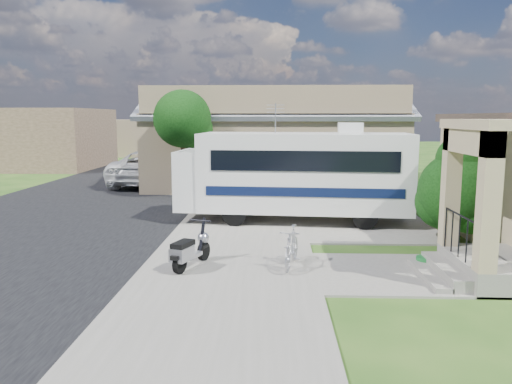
{
  "coord_description": "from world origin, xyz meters",
  "views": [
    {
      "loc": [
        0.04,
        -11.74,
        3.45
      ],
      "look_at": [
        -0.5,
        2.5,
        1.3
      ],
      "focal_mm": 35.0,
      "sensor_mm": 36.0,
      "label": 1
    }
  ],
  "objects_px": {
    "motorhome": "(296,172)",
    "shrub": "(461,188)",
    "garden_hose": "(426,263)",
    "bicycle": "(292,249)",
    "van": "(170,157)",
    "scooter": "(190,250)",
    "pickup_truck": "(155,167)"
  },
  "relations": [
    {
      "from": "scooter",
      "to": "shrub",
      "type": "bearing_deg",
      "value": 42.71
    },
    {
      "from": "bicycle",
      "to": "van",
      "type": "distance_m",
      "value": 21.39
    },
    {
      "from": "shrub",
      "to": "bicycle",
      "type": "height_order",
      "value": "shrub"
    },
    {
      "from": "bicycle",
      "to": "garden_hose",
      "type": "distance_m",
      "value": 3.16
    },
    {
      "from": "motorhome",
      "to": "scooter",
      "type": "xyz_separation_m",
      "value": [
        -2.6,
        -5.41,
        -1.18
      ]
    },
    {
      "from": "motorhome",
      "to": "van",
      "type": "distance_m",
      "value": 16.66
    },
    {
      "from": "pickup_truck",
      "to": "van",
      "type": "height_order",
      "value": "van"
    },
    {
      "from": "motorhome",
      "to": "shrub",
      "type": "relative_size",
      "value": 2.57
    },
    {
      "from": "scooter",
      "to": "garden_hose",
      "type": "distance_m",
      "value": 5.47
    },
    {
      "from": "shrub",
      "to": "scooter",
      "type": "bearing_deg",
      "value": -157.49
    },
    {
      "from": "scooter",
      "to": "garden_hose",
      "type": "xyz_separation_m",
      "value": [
        5.44,
        0.47,
        -0.36
      ]
    },
    {
      "from": "shrub",
      "to": "pickup_truck",
      "type": "xyz_separation_m",
      "value": [
        -11.28,
        11.53,
        -0.63
      ]
    },
    {
      "from": "bicycle",
      "to": "shrub",
      "type": "bearing_deg",
      "value": 41.68
    },
    {
      "from": "motorhome",
      "to": "garden_hose",
      "type": "xyz_separation_m",
      "value": [
        2.84,
        -4.94,
        -1.55
      ]
    },
    {
      "from": "bicycle",
      "to": "pickup_truck",
      "type": "xyz_separation_m",
      "value": [
        -6.56,
        14.26,
        0.43
      ]
    },
    {
      "from": "van",
      "to": "scooter",
      "type": "bearing_deg",
      "value": -67.86
    },
    {
      "from": "garden_hose",
      "to": "motorhome",
      "type": "bearing_deg",
      "value": 119.89
    },
    {
      "from": "shrub",
      "to": "garden_hose",
      "type": "bearing_deg",
      "value": -123.14
    },
    {
      "from": "motorhome",
      "to": "scooter",
      "type": "distance_m",
      "value": 6.12
    },
    {
      "from": "scooter",
      "to": "pickup_truck",
      "type": "height_order",
      "value": "pickup_truck"
    },
    {
      "from": "pickup_truck",
      "to": "motorhome",
      "type": "bearing_deg",
      "value": 133.48
    },
    {
      "from": "scooter",
      "to": "bicycle",
      "type": "relative_size",
      "value": 0.99
    },
    {
      "from": "bicycle",
      "to": "motorhome",
      "type": "bearing_deg",
      "value": 98.42
    },
    {
      "from": "scooter",
      "to": "garden_hose",
      "type": "relative_size",
      "value": 3.33
    },
    {
      "from": "garden_hose",
      "to": "scooter",
      "type": "bearing_deg",
      "value": -175.02
    },
    {
      "from": "motorhome",
      "to": "pickup_truck",
      "type": "height_order",
      "value": "motorhome"
    },
    {
      "from": "scooter",
      "to": "pickup_truck",
      "type": "bearing_deg",
      "value": 126.61
    },
    {
      "from": "shrub",
      "to": "pickup_truck",
      "type": "distance_m",
      "value": 16.14
    },
    {
      "from": "bicycle",
      "to": "garden_hose",
      "type": "relative_size",
      "value": 3.38
    },
    {
      "from": "motorhome",
      "to": "shrub",
      "type": "height_order",
      "value": "motorhome"
    },
    {
      "from": "motorhome",
      "to": "pickup_truck",
      "type": "relative_size",
      "value": 1.19
    },
    {
      "from": "shrub",
      "to": "van",
      "type": "xyz_separation_m",
      "value": [
        -11.72,
        17.47,
        -0.55
      ]
    }
  ]
}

